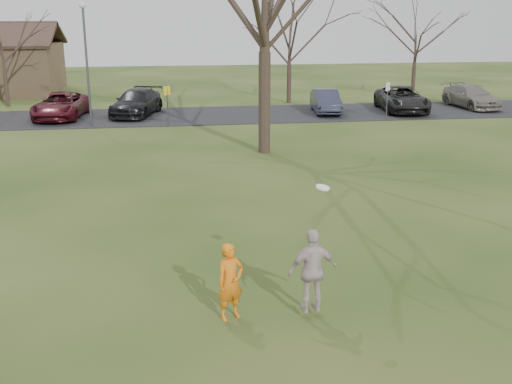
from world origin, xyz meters
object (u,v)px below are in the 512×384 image
car_3 (137,103)px  lamp_post (86,49)px  car_6 (402,99)px  car_5 (326,101)px  catching_play (313,270)px  car_7 (471,97)px  player_defender (230,282)px  car_2 (61,105)px

car_3 → lamp_post: lamp_post is taller
car_6 → car_5: bearing=-174.3°
car_3 → car_6: (15.67, -0.84, 0.01)m
car_3 → catching_play: (4.28, -25.31, 0.23)m
car_6 → catching_play: catching_play is taller
car_6 → car_7: 4.90m
catching_play → car_5: bearing=74.7°
car_3 → player_defender: bearing=-68.1°
player_defender → car_2: 25.62m
car_6 → car_2: bearing=-174.4°
car_5 → lamp_post: lamp_post is taller
car_3 → car_7: (20.50, -0.04, -0.05)m
player_defender → car_5: bearing=46.6°
player_defender → car_7: 30.74m
catching_play → lamp_post: 23.41m
catching_play → lamp_post: size_ratio=0.40×
car_2 → car_7: bearing=6.7°
car_2 → car_3: size_ratio=1.02×
car_2 → car_5: size_ratio=1.26×
car_6 → car_7: size_ratio=1.12×
car_3 → car_5: size_ratio=1.23×
car_5 → catching_play: bearing=-99.0°
player_defender → car_6: player_defender is taller
car_5 → lamp_post: bearing=-163.9°
car_5 → car_6: 4.67m
car_2 → car_7: size_ratio=1.09×
car_3 → catching_play: catching_play is taller
car_2 → car_6: size_ratio=0.97×
car_6 → catching_play: 27.00m
car_3 → car_5: (11.01, -0.75, -0.05)m
car_6 → lamp_post: (-17.93, -2.20, 3.20)m
car_6 → catching_play: (-11.39, -24.48, 0.22)m
car_3 → lamp_post: bearing=-110.9°
car_7 → catching_play: size_ratio=1.88×
car_6 → lamp_post: 18.35m
car_3 → car_6: 15.69m
car_6 → car_7: (4.83, 0.79, -0.05)m
car_3 → catching_play: 25.68m
player_defender → lamp_post: bearing=78.1°
player_defender → catching_play: (1.58, -0.21, 0.22)m
car_3 → car_7: bearing=15.6°
car_7 → car_5: bearing=179.0°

